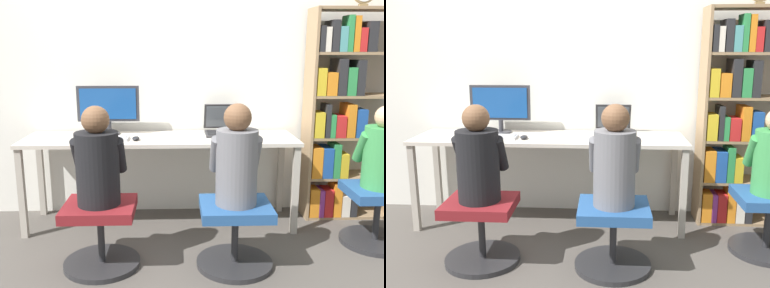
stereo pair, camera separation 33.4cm
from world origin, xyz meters
TOP-DOWN VIEW (x-y plane):
  - ground_plane at (0.00, 0.00)m, footprint 14.00×14.00m
  - wall_back at (0.00, 0.64)m, footprint 10.00×0.05m
  - desk at (0.00, 0.29)m, footprint 2.25×0.58m
  - desktop_monitor at (-0.44, 0.43)m, footprint 0.53×0.18m
  - laptop at (0.53, 0.42)m, footprint 0.31×0.37m
  - keyboard at (-0.45, 0.20)m, footprint 0.39×0.16m
  - computer_mouse_by_keyboard at (-0.19, 0.17)m, footprint 0.06×0.10m
  - office_chair_left at (-0.39, -0.44)m, footprint 0.53×0.53m
  - office_chair_right at (0.53, -0.48)m, footprint 0.53×0.53m
  - person_at_monitor at (-0.39, -0.44)m, footprint 0.35×0.32m
  - person_at_laptop at (0.53, -0.47)m, footprint 0.34×0.32m
  - bookshelf at (1.56, 0.40)m, footprint 0.77×0.29m
  - office_chair_side at (1.67, -0.17)m, footprint 0.53×0.53m

SIDE VIEW (x-z plane):
  - ground_plane at x=0.00m, z-range 0.00..0.00m
  - office_chair_left at x=-0.39m, z-range 0.02..0.48m
  - office_chair_right at x=0.53m, z-range 0.02..0.48m
  - office_chair_side at x=1.67m, z-range 0.02..0.48m
  - desk at x=0.00m, z-range 0.30..1.06m
  - person_at_monitor at x=-0.39m, z-range 0.41..1.08m
  - person_at_laptop at x=0.53m, z-range 0.42..1.10m
  - keyboard at x=-0.45m, z-range 0.76..0.79m
  - computer_mouse_by_keyboard at x=-0.19m, z-range 0.76..0.79m
  - laptop at x=0.53m, z-range 0.69..0.94m
  - bookshelf at x=1.56m, z-range 0.00..1.81m
  - desktop_monitor at x=-0.44m, z-range 0.78..1.20m
  - wall_back at x=0.00m, z-range 0.00..2.60m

